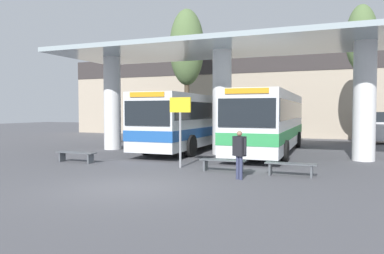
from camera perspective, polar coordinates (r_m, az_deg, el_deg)
ground_plane at (r=11.38m, az=-9.82°, el=-9.13°), size 100.00×100.00×0.00m
townhouse_backdrop at (r=32.90m, az=11.76°, el=5.91°), size 40.00×0.58×7.33m
station_canopy at (r=19.76m, az=4.61°, el=9.02°), size 18.55×6.38×5.67m
transit_bus_left_bay at (r=22.25m, az=0.27°, el=1.19°), size 2.87×11.91×3.15m
transit_bus_center_bay at (r=20.98m, az=11.69°, el=1.11°), size 3.05×11.94×3.22m
waiting_bench_near_pillar at (r=17.31m, az=-17.25°, el=-4.03°), size 1.93×0.44×0.46m
waiting_bench_mid_platform at (r=13.54m, az=14.80°, el=-5.83°), size 1.76×0.44×0.46m
waiting_bench_far_platform at (r=14.06m, az=4.75°, el=-5.45°), size 1.74×0.44×0.46m
info_sign_platform at (r=14.94m, az=-1.80°, el=1.47°), size 0.90×0.09×2.82m
pedestrian_waiting at (r=12.50m, az=7.23°, el=-3.47°), size 0.56×0.41×1.62m
poplar_tree_behind_left at (r=26.31m, az=24.41°, el=11.84°), size 1.90×1.90×8.94m
poplar_tree_behind_right at (r=30.83m, az=-0.80°, el=11.90°), size 2.78×2.78×10.47m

